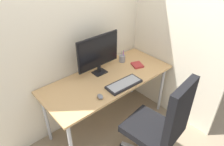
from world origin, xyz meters
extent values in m
plane|color=gray|center=(0.00, 0.00, 0.00)|extent=(8.00, 8.00, 0.00)
cube|color=beige|center=(0.00, 0.37, 1.40)|extent=(2.64, 0.04, 2.80)
cube|color=beige|center=(0.83, -0.15, 1.40)|extent=(0.04, 1.73, 2.80)
cube|color=tan|center=(0.00, 0.00, 0.74)|extent=(1.60, 0.68, 0.03)
cylinder|color=#B2B5BA|center=(0.73, -0.27, 0.36)|extent=(0.04, 0.04, 0.72)
cylinder|color=#B2B5BA|center=(-0.73, 0.27, 0.36)|extent=(0.04, 0.04, 0.72)
cylinder|color=#B2B5BA|center=(0.73, 0.27, 0.36)|extent=(0.04, 0.04, 0.72)
sphere|color=black|center=(0.22, -0.47, 0.03)|extent=(0.05, 0.05, 0.05)
cube|color=#B2B5BA|center=(0.10, -0.58, 0.07)|extent=(0.25, 0.24, 0.03)
sphere|color=black|center=(-0.14, -0.40, 0.03)|extent=(0.05, 0.05, 0.05)
cylinder|color=#B2B5BA|center=(-0.01, -0.69, 0.25)|extent=(0.04, 0.04, 0.33)
cube|color=black|center=(-0.01, -0.69, 0.45)|extent=(0.51, 0.56, 0.08)
cube|color=black|center=(0.02, -0.94, 0.82)|extent=(0.41, 0.12, 0.66)
cube|color=black|center=(-0.01, 0.15, 0.76)|extent=(0.16, 0.13, 0.01)
cube|color=black|center=(-0.01, 0.16, 0.81)|extent=(0.04, 0.02, 0.09)
cube|color=black|center=(-0.01, 0.17, 1.04)|extent=(0.57, 0.02, 0.39)
cube|color=black|center=(-0.01, 0.15, 1.04)|extent=(0.54, 0.01, 0.36)
cube|color=black|center=(0.03, -0.23, 0.76)|extent=(0.42, 0.19, 0.03)
cube|color=#9EA0A5|center=(0.03, -0.23, 0.78)|extent=(0.39, 0.16, 0.00)
ellipsoid|color=slate|center=(-0.30, -0.23, 0.77)|extent=(0.07, 0.10, 0.04)
cylinder|color=gray|center=(0.39, 0.17, 0.80)|extent=(0.08, 0.08, 0.09)
cylinder|color=#B2B5BA|center=(0.38, 0.17, 0.86)|extent=(0.03, 0.01, 0.12)
cylinder|color=#B2B5BA|center=(0.39, 0.17, 0.86)|extent=(0.03, 0.01, 0.12)
torus|color=red|center=(0.39, 0.17, 0.81)|extent=(0.04, 0.03, 0.01)
cylinder|color=purple|center=(0.39, 0.16, 0.85)|extent=(0.01, 0.01, 0.14)
cube|color=#B23333|center=(0.46, -0.04, 0.76)|extent=(0.17, 0.18, 0.02)
camera|label=1|loc=(-1.31, -1.55, 2.14)|focal=33.31mm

